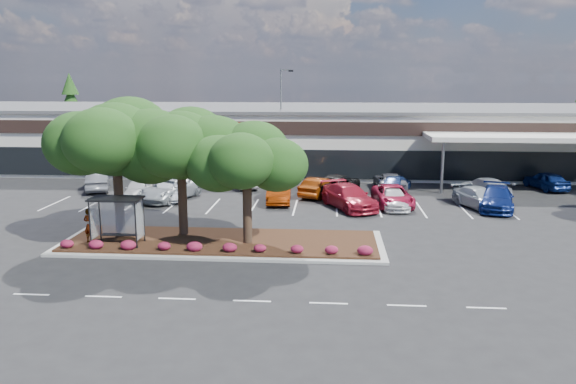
{
  "coord_description": "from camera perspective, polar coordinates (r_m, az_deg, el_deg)",
  "views": [
    {
      "loc": [
        3.97,
        -25.92,
        9.14
      ],
      "look_at": [
        1.54,
        6.27,
        2.6
      ],
      "focal_mm": 35.0,
      "sensor_mm": 36.0,
      "label": 1
    }
  ],
  "objects": [
    {
      "name": "ground",
      "position": [
        27.77,
        -4.18,
        -7.8
      ],
      "size": [
        160.0,
        160.0,
        0.0
      ],
      "primitive_type": "plane",
      "color": "black",
      "rests_on": "ground"
    },
    {
      "name": "retail_store",
      "position": [
        60.25,
        0.59,
        5.75
      ],
      "size": [
        80.4,
        25.2,
        6.25
      ],
      "color": "beige",
      "rests_on": "ground"
    },
    {
      "name": "landscape_island",
      "position": [
        31.81,
        -6.7,
        -5.09
      ],
      "size": [
        18.0,
        6.0,
        0.26
      ],
      "color": "#9C9C97",
      "rests_on": "ground"
    },
    {
      "name": "lane_markings",
      "position": [
        37.7,
        -2.07,
        -2.58
      ],
      "size": [
        33.12,
        20.06,
        0.01
      ],
      "color": "silver",
      "rests_on": "ground"
    },
    {
      "name": "shrub_row",
      "position": [
        29.73,
        -7.49,
        -5.52
      ],
      "size": [
        17.0,
        0.8,
        0.5
      ],
      "primitive_type": null,
      "color": "maroon",
      "rests_on": "landscape_island"
    },
    {
      "name": "bus_shelter",
      "position": [
        31.81,
        -16.94,
        -1.46
      ],
      "size": [
        2.75,
        1.55,
        2.59
      ],
      "color": "black",
      "rests_on": "landscape_island"
    },
    {
      "name": "island_tree_west",
      "position": [
        33.06,
        -16.98,
        2.37
      ],
      "size": [
        7.2,
        7.2,
        7.89
      ],
      "primitive_type": null,
      "color": "#143C13",
      "rests_on": "landscape_island"
    },
    {
      "name": "island_tree_mid",
      "position": [
        32.67,
        -10.77,
        2.06
      ],
      "size": [
        6.6,
        6.6,
        7.32
      ],
      "primitive_type": null,
      "color": "#143C13",
      "rests_on": "landscape_island"
    },
    {
      "name": "island_tree_east",
      "position": [
        30.48,
        -4.19,
        0.78
      ],
      "size": [
        5.8,
        5.8,
        6.5
      ],
      "primitive_type": null,
      "color": "#143C13",
      "rests_on": "landscape_island"
    },
    {
      "name": "conifer_north_west",
      "position": [
        79.65,
        -21.13,
        7.71
      ],
      "size": [
        4.4,
        4.4,
        10.0
      ],
      "primitive_type": "cone",
      "color": "#143C13",
      "rests_on": "ground"
    },
    {
      "name": "person_waiting",
      "position": [
        32.72,
        -19.51,
        -3.21
      ],
      "size": [
        0.78,
        0.6,
        1.94
      ],
      "primitive_type": "imported",
      "rotation": [
        0.0,
        0.0,
        2.94
      ],
      "color": "#594C47",
      "rests_on": "landscape_island"
    },
    {
      "name": "light_pole",
      "position": [
        54.35,
        -0.61,
        6.52
      ],
      "size": [
        1.42,
        0.73,
        10.07
      ],
      "rotation": [
        0.0,
        0.0,
        0.29
      ],
      "color": "#9C9C97",
      "rests_on": "ground"
    },
    {
      "name": "car_0",
      "position": [
        44.9,
        -14.99,
        0.28
      ],
      "size": [
        2.4,
        4.59,
        1.49
      ],
      "primitive_type": "imported",
      "rotation": [
        0.0,
        0.0,
        0.15
      ],
      "color": "silver",
      "rests_on": "ground"
    },
    {
      "name": "car_1",
      "position": [
        43.76,
        -12.22,
        0.09
      ],
      "size": [
        3.14,
        4.6,
        1.44
      ],
      "primitive_type": "imported",
      "rotation": [
        0.0,
        0.0,
        0.41
      ],
      "color": "#A9ADB4",
      "rests_on": "ground"
    },
    {
      "name": "car_2",
      "position": [
        43.78,
        -11.98,
        0.24
      ],
      "size": [
        4.41,
        6.46,
        1.64
      ],
      "primitive_type": "imported",
      "rotation": [
        0.0,
        0.0,
        -0.31
      ],
      "color": "#9FA5AA",
      "rests_on": "ground"
    },
    {
      "name": "car_3",
      "position": [
        42.14,
        -0.92,
        0.06
      ],
      "size": [
        2.02,
        5.06,
        1.64
      ],
      "primitive_type": "imported",
      "rotation": [
        0.0,
        0.0,
        0.06
      ],
      "color": "#822805",
      "rests_on": "ground"
    },
    {
      "name": "car_4",
      "position": [
        40.33,
        6.23,
        -0.49
      ],
      "size": [
        4.58,
        6.26,
        1.68
      ],
      "primitive_type": "imported",
      "rotation": [
        0.0,
        0.0,
        0.43
      ],
      "color": "maroon",
      "rests_on": "ground"
    },
    {
      "name": "car_5",
      "position": [
        41.02,
        10.67,
        -0.68
      ],
      "size": [
        2.13,
        4.66,
        1.32
      ],
      "primitive_type": "imported",
      "rotation": [
        0.0,
        0.0,
        0.06
      ],
      "color": "silver",
      "rests_on": "ground"
    },
    {
      "name": "car_6",
      "position": [
        41.63,
        10.6,
        -0.38
      ],
      "size": [
        2.98,
        5.56,
        1.49
      ],
      "primitive_type": "imported",
      "rotation": [
        0.0,
        0.0,
        0.1
      ],
      "color": "#A01435",
      "rests_on": "ground"
    },
    {
      "name": "car_7",
      "position": [
        42.47,
        20.41,
        -0.59
      ],
      "size": [
        3.65,
        5.96,
        1.61
      ],
      "primitive_type": "imported",
      "rotation": [
        0.0,
        0.0,
        -0.27
      ],
      "color": "navy",
      "rests_on": "ground"
    },
    {
      "name": "car_8",
      "position": [
        42.47,
        18.95,
        -0.6
      ],
      "size": [
        3.76,
        5.41,
        1.45
      ],
      "primitive_type": "imported",
      "rotation": [
        0.0,
        0.0,
        0.38
      ],
      "color": "#AEB6BB",
      "rests_on": "ground"
    },
    {
      "name": "car_9",
      "position": [
        49.19,
        -18.73,
        1.1
      ],
      "size": [
        3.29,
        5.26,
        1.64
      ],
      "primitive_type": "imported",
      "rotation": [
        0.0,
        0.0,
        3.48
      ],
      "color": "#53555A",
      "rests_on": "ground"
    },
    {
      "name": "car_10",
      "position": [
        47.58,
        -11.05,
        1.18
      ],
      "size": [
        3.92,
        6.44,
        1.67
      ],
      "primitive_type": "imported",
      "rotation": [
        0.0,
        0.0,
        3.34
      ],
      "color": "#B8B8B8",
      "rests_on": "ground"
    },
    {
      "name": "car_11",
      "position": [
        47.93,
        -4.2,
        1.31
      ],
      "size": [
        2.61,
        4.67,
        1.46
      ],
      "primitive_type": "imported",
      "rotation": [
        0.0,
        0.0,
        3.4
      ],
      "color": "silver",
      "rests_on": "ground"
    },
    {
      "name": "car_12",
      "position": [
        44.26,
        3.21,
        0.52
      ],
      "size": [
        3.31,
        4.87,
        1.52
      ],
      "primitive_type": "imported",
      "rotation": [
        0.0,
        0.0,
        2.73
      ],
      "color": "#682606",
      "rests_on": "ground"
    },
    {
      "name": "car_13",
      "position": [
        45.16,
        5.01,
        0.79
      ],
      "size": [
        4.38,
        6.43,
        1.63
      ],
      "primitive_type": "imported",
      "rotation": [
        0.0,
        0.0,
        2.83
      ],
      "color": "black",
      "rests_on": "ground"
    },
    {
      "name": "car_14",
      "position": [
        47.7,
        10.29,
        1.08
      ],
      "size": [
        2.56,
        5.16,
        1.41
      ],
      "primitive_type": "imported",
      "rotation": [
        0.0,
        0.0,
        3.19
      ],
      "color": "#5A5B63",
      "rests_on": "ground"
    },
    {
      "name": "car_15",
      "position": [
        46.98,
        10.87,
        0.86
      ],
      "size": [
        3.29,
        4.97,
        1.34
      ],
      "primitive_type": "imported",
      "rotation": [
        0.0,
        0.0,
        2.81
      ],
      "color": "navy",
      "rests_on": "ground"
    },
    {
      "name": "car_16",
      "position": [
        46.88,
        19.36,
        0.49
      ],
      "size": [
        3.59,
        5.58,
        1.5
      ],
      "primitive_type": "imported",
      "rotation": [
        0.0,
        0.0,
        3.45
      ],
      "color": "#B9BEC5",
      "rests_on": "ground"
    },
    {
      "name": "car_17",
      "position": [
        51.67,
        24.75,
        1.08
      ],
      "size": [
        2.89,
        4.87,
        1.56
      ],
      "primitive_type": "imported",
      "rotation": [
        0.0,
        0.0,
        3.39
      ],
      "color": "navy",
      "rests_on": "ground"
    }
  ]
}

